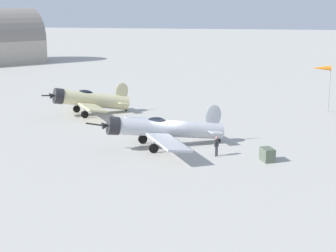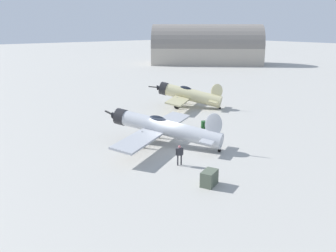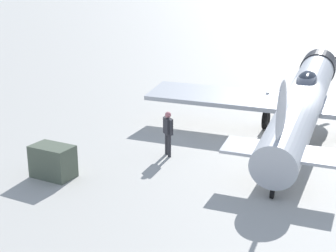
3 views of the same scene
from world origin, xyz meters
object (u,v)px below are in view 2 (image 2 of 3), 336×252
Objects in this scene: airplane_mid_apron at (188,95)px; ground_crew_mechanic at (180,153)px; equipment_crate at (209,178)px; fuel_drum at (204,125)px; airplane_foreground at (163,127)px.

ground_crew_mechanic is at bearing 103.24° from airplane_mid_apron.
ground_crew_mechanic is 1.04× the size of equipment_crate.
airplane_mid_apron is 6.18× the size of ground_crew_mechanic.
equipment_crate is 13.72m from fuel_drum.
equipment_crate is 1.77× the size of fuel_drum.
airplane_mid_apron is at bearing -25.01° from ground_crew_mechanic.
equipment_crate is at bearing -172.69° from ground_crew_mechanic.
airplane_mid_apron is 10.86m from fuel_drum.
fuel_drum is at bearing -107.43° from airplane_foreground.
ground_crew_mechanic is (-14.28, -15.19, -0.69)m from airplane_mid_apron.
airplane_mid_apron reaches higher than ground_crew_mechanic.
equipment_crate is (-15.06, -19.23, -1.15)m from airplane_mid_apron.
ground_crew_mechanic is at bearing 128.26° from airplane_foreground.
airplane_mid_apron is 11.40× the size of fuel_drum.
airplane_mid_apron is 24.45m from equipment_crate.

